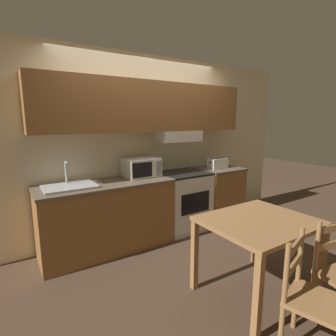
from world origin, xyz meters
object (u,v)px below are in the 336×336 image
(toaster, at_px, (218,163))
(chair_left_of_table, at_px, (311,299))
(sink_basin, at_px, (70,186))
(dining_table, at_px, (258,230))
(stove_range, at_px, (183,201))
(microwave, at_px, (141,167))

(toaster, distance_m, chair_left_of_table, 2.59)
(sink_basin, height_order, dining_table, sink_basin)
(stove_range, distance_m, toaster, 0.85)
(stove_range, xyz_separation_m, dining_table, (-0.32, -1.62, 0.20))
(stove_range, bearing_deg, dining_table, -101.06)
(stove_range, xyz_separation_m, sink_basin, (-1.63, -0.01, 0.46))
(stove_range, bearing_deg, toaster, -1.91)
(toaster, height_order, sink_basin, sink_basin)
(stove_range, distance_m, chair_left_of_table, 2.31)
(microwave, height_order, toaster, microwave)
(toaster, relative_size, chair_left_of_table, 0.38)
(chair_left_of_table, bearing_deg, microwave, 76.32)
(toaster, xyz_separation_m, chair_left_of_table, (-1.20, -2.23, -0.55))
(sink_basin, bearing_deg, stove_range, 0.19)
(dining_table, xyz_separation_m, chair_left_of_table, (-0.21, -0.63, -0.23))
(chair_left_of_table, bearing_deg, stove_range, 60.08)
(dining_table, bearing_deg, chair_left_of_table, -108.72)
(stove_range, height_order, chair_left_of_table, stove_range)
(toaster, height_order, chair_left_of_table, toaster)
(toaster, xyz_separation_m, dining_table, (-0.98, -1.60, -0.32))
(microwave, height_order, dining_table, microwave)
(microwave, height_order, sink_basin, sink_basin)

